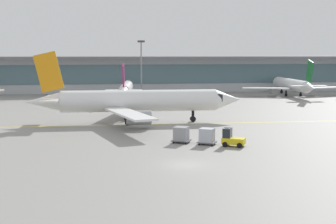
{
  "coord_description": "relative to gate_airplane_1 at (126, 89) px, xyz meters",
  "views": [
    {
      "loc": [
        -7.65,
        -44.97,
        10.94
      ],
      "look_at": [
        0.57,
        17.14,
        3.0
      ],
      "focal_mm": 51.27,
      "sensor_mm": 36.0,
      "label": 1
    }
  ],
  "objects": [
    {
      "name": "terminal_concourse",
      "position": [
        2.86,
        22.05,
        2.37
      ],
      "size": [
        169.39,
        11.0,
        9.6
      ],
      "color": "#B2B7BC",
      "rests_on": "ground_plane"
    },
    {
      "name": "taxiing_regional_jet",
      "position": [
        0.05,
        -35.23,
        0.76
      ],
      "size": [
        33.15,
        30.93,
        11.01
      ],
      "rotation": [
        0.0,
        0.0,
        -0.01
      ],
      "color": "white",
      "rests_on": "ground_plane"
    },
    {
      "name": "apron_light_mast_1",
      "position": [
        4.41,
        12.46,
        4.97
      ],
      "size": [
        1.8,
        0.36,
        13.66
      ],
      "color": "gray",
      "rests_on": "ground_plane"
    },
    {
      "name": "taxiway_centreline_stripe",
      "position": [
        0.48,
        -37.24,
        -2.54
      ],
      "size": [
        110.0,
        1.17,
        0.01
      ],
      "primitive_type": "cube",
      "rotation": [
        0.0,
        0.0,
        -0.01
      ],
      "color": "yellow",
      "rests_on": "ground_plane"
    },
    {
      "name": "baggage_tug",
      "position": [
        9.71,
        -55.2,
        -1.65
      ],
      "size": [
        2.95,
        2.51,
        2.1
      ],
      "rotation": [
        0.0,
        0.0,
        -0.49
      ],
      "color": "yellow",
      "rests_on": "ground_plane"
    },
    {
      "name": "cargo_dolly_lead",
      "position": [
        7.08,
        -53.8,
        -1.49
      ],
      "size": [
        2.61,
        2.4,
        1.94
      ],
      "rotation": [
        0.0,
        0.0,
        -0.49
      ],
      "color": "#595B60",
      "rests_on": "ground_plane"
    },
    {
      "name": "ground_plane",
      "position": [
        2.86,
        -63.44,
        -2.54
      ],
      "size": [
        400.0,
        400.0,
        0.0
      ],
      "primitive_type": "plane",
      "color": "gray"
    },
    {
      "name": "cargo_dolly_trailing",
      "position": [
        4.24,
        -52.29,
        -1.49
      ],
      "size": [
        2.61,
        2.4,
        1.94
      ],
      "rotation": [
        0.0,
        0.0,
        -0.49
      ],
      "color": "#595B60",
      "rests_on": "ground_plane"
    },
    {
      "name": "gate_airplane_1",
      "position": [
        0.0,
        0.0,
        0.0
      ],
      "size": [
        23.72,
        25.63,
        8.49
      ],
      "rotation": [
        0.0,
        0.0,
        1.47
      ],
      "color": "white",
      "rests_on": "ground_plane"
    },
    {
      "name": "gate_airplane_2",
      "position": [
        41.06,
        4.78,
        0.18
      ],
      "size": [
        25.54,
        27.42,
        9.1
      ],
      "rotation": [
        0.0,
        0.0,
        1.55
      ],
      "color": "white",
      "rests_on": "ground_plane"
    }
  ]
}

